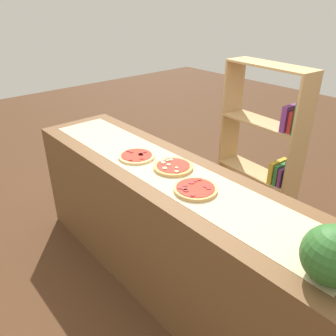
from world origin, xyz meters
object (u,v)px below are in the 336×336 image
pizza_mushroom_1 (173,167)px  pizza_pepperoni_0 (137,156)px  pizza_pepperoni_2 (195,189)px  bookshelf (266,164)px  watermelon (333,255)px

pizza_mushroom_1 → pizza_pepperoni_0: bearing=-164.9°
pizza_mushroom_1 → pizza_pepperoni_2: (0.29, -0.09, -0.00)m
pizza_mushroom_1 → pizza_pepperoni_2: size_ratio=1.02×
pizza_pepperoni_2 → bookshelf: bookshelf is taller
pizza_pepperoni_0 → pizza_pepperoni_2: 0.59m
pizza_mushroom_1 → watermelon: bearing=-9.0°
pizza_mushroom_1 → bookshelf: bearing=89.1°
bookshelf → pizza_pepperoni_0: bearing=-104.8°
pizza_mushroom_1 → bookshelf: bookshelf is taller
watermelon → pizza_pepperoni_2: bearing=174.0°
pizza_pepperoni_2 → watermelon: watermelon is taller
pizza_pepperoni_2 → bookshelf: (-0.28, 1.18, -0.33)m
pizza_mushroom_1 → watermelon: (1.11, -0.18, 0.11)m
pizza_pepperoni_0 → watermelon: size_ratio=1.05×
bookshelf → watermelon: bearing=-49.2°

